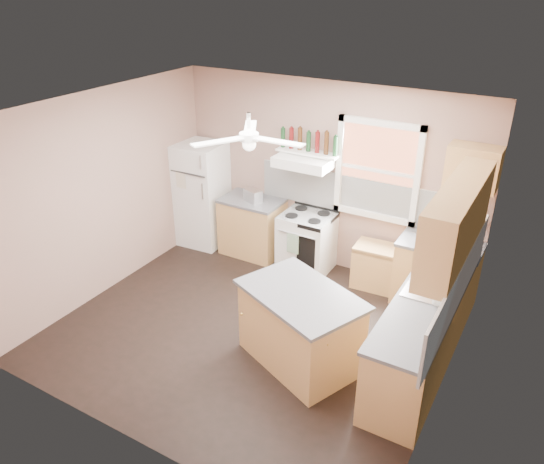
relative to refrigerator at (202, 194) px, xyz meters
The scene contains 32 objects.
floor 2.68m from the refrigerator, 40.05° to the right, with size 4.50×4.50×0.00m, color black.
ceiling 3.17m from the refrigerator, 40.05° to the right, with size 4.50×4.50×0.00m, color white.
wall_back 2.06m from the refrigerator, 11.22° to the left, with size 4.50×0.05×2.70m, color #916F61.
wall_right 4.56m from the refrigerator, 21.20° to the right, with size 0.05×4.00×2.70m, color #916F61.
wall_left 1.75m from the refrigerator, 101.24° to the right, with size 0.05×4.00×2.70m, color #916F61.
backsplash_back 2.45m from the refrigerator, ahead, with size 2.90×0.03×0.55m, color white.
backsplash_right 4.41m from the refrigerator, 17.74° to the right, with size 0.03×2.60×0.55m, color white.
window_view 2.83m from the refrigerator, ahead, with size 1.00×0.02×1.20m, color brown.
window_frame 2.83m from the refrigerator, ahead, with size 1.16×0.07×1.36m, color white.
refrigerator is the anchor object (origin of this frame).
base_cabinet_left 0.97m from the refrigerator, ahead, with size 0.90×0.60×0.86m, color #B48C4B.
counter_left 0.89m from the refrigerator, ahead, with size 0.92×0.62×0.04m, color #505053.
toaster 0.95m from the refrigerator, ahead, with size 0.28×0.16×0.18m, color silver.
stove 1.87m from the refrigerator, ahead, with size 0.72×0.64×0.86m, color white.
range_hood 1.90m from the refrigerator, ahead, with size 0.78×0.50×0.14m, color white.
bottle_shelf 1.95m from the refrigerator, ahead, with size 0.90×0.26×0.03m, color white.
cart 2.94m from the refrigerator, ahead, with size 0.63×0.42×0.63m, color #B48C4B.
base_cabinet_corner 3.72m from the refrigerator, ahead, with size 1.00×0.60×0.86m, color #B48C4B.
base_cabinet_right 4.14m from the refrigerator, 18.94° to the right, with size 0.60×2.20×0.86m, color #B48C4B.
counter_corner 3.70m from the refrigerator, ahead, with size 1.02×0.62×0.04m, color #505053.
counter_right 4.11m from the refrigerator, 18.99° to the right, with size 0.62×2.22×0.04m, color #505053.
sink 4.05m from the refrigerator, 16.31° to the right, with size 0.55×0.45×0.03m, color silver.
faucet 4.21m from the refrigerator, 15.70° to the right, with size 0.03×0.03×0.14m, color silver.
upper_cabinet_right 4.30m from the refrigerator, 15.78° to the right, with size 0.33×1.80×0.76m, color #B48C4B.
upper_cabinet_corner 4.05m from the refrigerator, ahead, with size 0.60×0.33×0.52m, color #B48C4B.
paper_towel 4.05m from the refrigerator, ahead, with size 0.12×0.12×0.26m, color white.
island 3.29m from the refrigerator, 34.26° to the right, with size 1.26×0.80×0.86m, color #B48C4B.
island_top 3.27m from the refrigerator, 34.26° to the right, with size 1.33×0.87×0.04m, color #505053.
ceiling_fan_hub 3.02m from the refrigerator, 40.05° to the right, with size 0.20×0.20×0.08m, color white.
soap_bottle 4.23m from the refrigerator, 18.42° to the right, with size 0.10×0.10×0.25m, color silver.
red_caddy 4.00m from the refrigerator, ahead, with size 0.18×0.12×0.10m, color #A30D12.
wine_bottles 2.03m from the refrigerator, ahead, with size 0.86×0.06×0.31m.
Camera 1 is at (2.86, -4.47, 4.01)m, focal length 35.00 mm.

